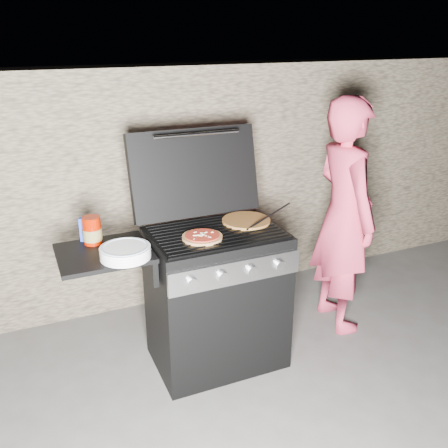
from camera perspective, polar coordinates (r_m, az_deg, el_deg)
name	(u,v)px	position (r m, az deg, el deg)	size (l,w,h in m)	color
ground	(217,358)	(3.43, -0.79, -15.05)	(50.00, 50.00, 0.00)	#4E4A45
stone_wall	(165,186)	(3.92, -6.81, 4.38)	(8.00, 0.35, 1.80)	gray
gas_grill	(179,306)	(3.11, -5.15, -9.33)	(1.34, 0.79, 0.91)	black
pizza_topped	(202,236)	(2.88, -2.50, -1.42)	(0.23, 0.23, 0.03)	#E2A360
pizza_plain	(246,221)	(3.13, 2.55, 0.40)	(0.30, 0.30, 0.02)	#C17E3D
sauce_jar	(92,230)	(2.90, -14.85, -0.69)	(0.10, 0.10, 0.16)	#931300
blue_carton	(86,229)	(2.95, -15.51, -0.59)	(0.06, 0.04, 0.14)	#2039B7
plate_stack	(125,252)	(2.70, -11.21, -3.18)	(0.27, 0.27, 0.06)	white
person	(344,216)	(3.55, 13.54, 0.84)	(0.60, 0.40, 1.65)	#DB3A59
tongs	(269,217)	(3.11, 5.16, 0.84)	(0.01, 0.01, 0.41)	black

